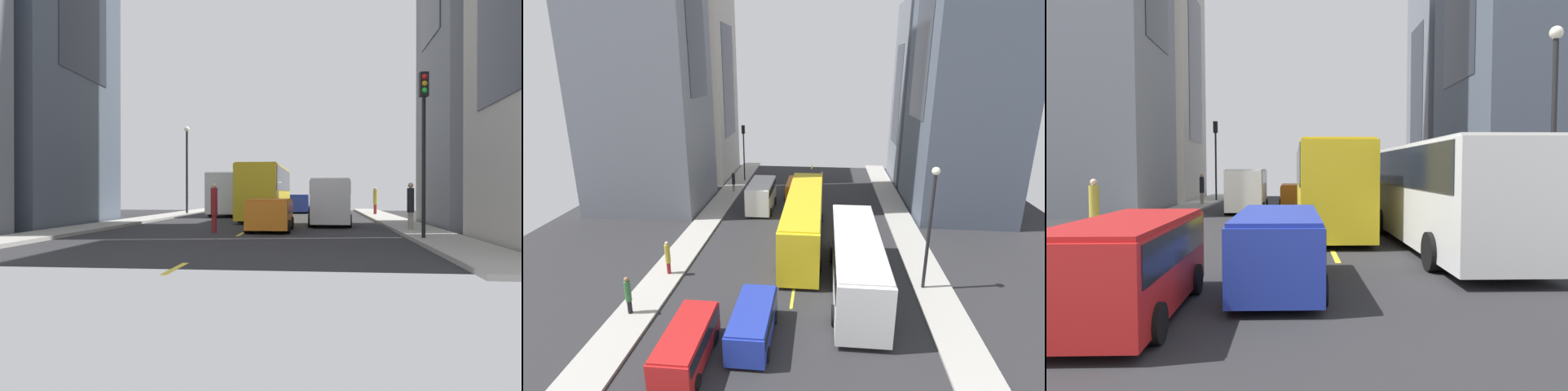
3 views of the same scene
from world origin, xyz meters
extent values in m
plane|color=#28282B|center=(0.00, 0.00, 0.00)|extent=(42.18, 42.18, 0.00)
cube|color=#9E9B93|center=(-7.99, 0.00, 0.07)|extent=(2.19, 44.00, 0.15)
cube|color=#9E9B93|center=(7.99, 0.00, 0.07)|extent=(2.19, 44.00, 0.15)
cube|color=yellow|center=(0.00, -21.00, 0.01)|extent=(0.16, 2.00, 0.01)
cube|color=yellow|center=(0.00, -10.50, 0.01)|extent=(0.16, 2.00, 0.01)
cube|color=yellow|center=(0.00, 0.00, 0.01)|extent=(0.16, 2.00, 0.01)
cube|color=yellow|center=(0.00, 10.50, 0.01)|extent=(0.16, 2.00, 0.01)
cube|color=yellow|center=(0.00, 21.00, 0.01)|extent=(0.16, 2.00, 0.01)
cube|color=silver|center=(-3.51, 9.16, 1.77)|extent=(2.55, 11.02, 3.00)
cube|color=black|center=(-3.51, 9.16, 2.62)|extent=(2.60, 10.13, 1.20)
cube|color=beige|center=(-3.51, 9.16, 3.31)|extent=(2.45, 10.57, 0.08)
cylinder|color=black|center=(-4.68, 12.58, 0.50)|extent=(0.46, 1.00, 1.00)
cylinder|color=black|center=(-2.34, 12.58, 0.50)|extent=(0.46, 1.00, 1.00)
cylinder|color=black|center=(-4.68, 5.75, 0.50)|extent=(0.46, 1.00, 1.00)
cylinder|color=black|center=(-2.34, 5.75, 0.50)|extent=(0.46, 1.00, 1.00)
cube|color=yellow|center=(-0.22, 2.89, 1.86)|extent=(2.45, 13.71, 3.30)
cube|color=black|center=(-0.22, 2.89, 2.72)|extent=(2.50, 12.62, 1.48)
cube|color=gold|center=(-0.22, 2.89, 3.55)|extent=(2.35, 13.17, 0.08)
cylinder|color=black|center=(-1.35, 7.14, 0.38)|extent=(0.44, 0.76, 0.76)
cylinder|color=black|center=(0.90, 7.14, 0.38)|extent=(0.44, 0.76, 0.76)
cylinder|color=black|center=(-1.35, -1.36, 0.38)|extent=(0.44, 0.76, 0.76)
cylinder|color=black|center=(0.90, -1.36, 0.38)|extent=(0.44, 0.76, 0.76)
cube|color=white|center=(3.97, -4.02, 1.35)|extent=(2.05, 5.09, 2.30)
cube|color=black|center=(3.97, -4.02, 2.10)|extent=(2.09, 4.68, 0.69)
cube|color=silver|center=(3.97, -4.02, 2.54)|extent=(1.97, 4.89, 0.08)
cylinder|color=black|center=(3.03, -2.45, 0.36)|extent=(0.37, 0.72, 0.72)
cylinder|color=black|center=(4.91, -2.45, 0.36)|extent=(0.37, 0.72, 0.72)
cylinder|color=black|center=(3.03, -5.60, 0.36)|extent=(0.37, 0.72, 0.72)
cylinder|color=black|center=(4.91, -5.60, 0.36)|extent=(0.37, 0.72, 0.72)
cube|color=orange|center=(1.11, -8.44, 0.81)|extent=(1.89, 4.54, 1.28)
cube|color=black|center=(1.11, -8.44, 1.14)|extent=(1.93, 4.18, 0.54)
cube|color=#BE6115|center=(1.11, -8.44, 1.50)|extent=(1.82, 4.36, 0.08)
cylinder|color=black|center=(0.24, -7.04, 0.31)|extent=(0.34, 0.62, 0.62)
cylinder|color=black|center=(1.98, -7.04, 0.31)|extent=(0.34, 0.62, 0.62)
cylinder|color=black|center=(0.24, -9.85, 0.31)|extent=(0.34, 0.62, 0.62)
cylinder|color=black|center=(1.98, -9.85, 0.31)|extent=(0.34, 0.62, 0.62)
cube|color=red|center=(4.09, 16.00, 0.90)|extent=(1.70, 4.55, 1.46)
cube|color=black|center=(4.09, 16.00, 1.27)|extent=(1.74, 4.19, 0.61)
cube|color=#A91A1A|center=(4.09, 16.00, 1.67)|extent=(1.63, 4.37, 0.08)
cylinder|color=black|center=(3.31, 17.41, 0.31)|extent=(0.31, 0.62, 0.62)
cylinder|color=black|center=(4.88, 17.41, 0.31)|extent=(0.31, 0.62, 0.62)
cylinder|color=black|center=(3.31, 14.59, 0.31)|extent=(0.31, 0.62, 0.62)
cylinder|color=black|center=(4.88, 14.59, 0.31)|extent=(0.31, 0.62, 0.62)
cube|color=#2338AD|center=(1.56, 14.15, 0.87)|extent=(1.76, 4.46, 1.40)
cube|color=black|center=(1.56, 14.15, 1.23)|extent=(1.79, 4.11, 0.59)
cube|color=navy|center=(1.56, 14.15, 1.61)|extent=(1.69, 4.28, 0.08)
cylinder|color=black|center=(0.75, 15.53, 0.31)|extent=(0.32, 0.62, 0.62)
cylinder|color=black|center=(2.37, 15.53, 0.31)|extent=(0.32, 0.62, 0.62)
cylinder|color=black|center=(0.75, 12.76, 0.31)|extent=(0.32, 0.62, 0.62)
cylinder|color=black|center=(2.37, 12.76, 0.31)|extent=(0.32, 0.62, 0.62)
cylinder|color=gray|center=(7.57, -8.79, 0.54)|extent=(0.24, 0.24, 0.78)
cylinder|color=black|center=(7.57, -8.79, 1.49)|extent=(0.32, 0.32, 1.11)
sphere|color=tan|center=(7.57, -8.79, 2.17)|extent=(0.25, 0.25, 0.25)
cylinder|color=black|center=(8.20, 12.90, 0.51)|extent=(0.23, 0.23, 0.72)
cylinder|color=#336B38|center=(8.20, 12.90, 1.42)|extent=(0.31, 0.31, 1.10)
sphere|color=#8C6647|center=(8.20, 12.90, 2.09)|extent=(0.24, 0.24, 0.24)
cylinder|color=maroon|center=(7.77, 8.61, 0.52)|extent=(0.24, 0.24, 0.73)
cylinder|color=gold|center=(7.77, 8.61, 1.46)|extent=(0.32, 0.32, 1.16)
sphere|color=beige|center=(7.77, 8.61, 2.15)|extent=(0.22, 0.22, 0.22)
cylinder|color=maroon|center=(-1.37, -9.65, 0.41)|extent=(0.23, 0.23, 0.82)
cylinder|color=maroon|center=(-1.37, -9.65, 1.44)|extent=(0.31, 0.31, 1.23)
sphere|color=beige|center=(-1.37, -9.65, 2.16)|extent=(0.20, 0.20, 0.20)
cylinder|color=black|center=(7.30, -13.21, 2.78)|extent=(0.14, 0.14, 5.26)
cube|color=black|center=(7.30, -13.21, 5.86)|extent=(0.32, 0.32, 0.90)
sphere|color=red|center=(7.30, -13.39, 6.11)|extent=(0.20, 0.20, 0.20)
sphere|color=orange|center=(7.30, -13.39, 5.86)|extent=(0.20, 0.20, 0.20)
sphere|color=green|center=(7.30, -13.39, 5.61)|extent=(0.20, 0.20, 0.20)
cylinder|color=black|center=(-7.40, 8.77, 3.51)|extent=(0.18, 0.18, 6.72)
sphere|color=silver|center=(-7.40, 8.77, 7.05)|extent=(0.44, 0.44, 0.44)
camera|label=1|loc=(3.46, -33.28, 1.84)|focal=36.14mm
camera|label=2|loc=(-1.49, 30.07, 12.21)|focal=27.83mm
camera|label=3|loc=(1.24, 24.35, 2.58)|focal=32.75mm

